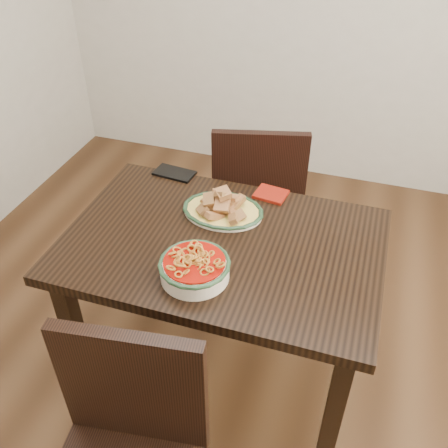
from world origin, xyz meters
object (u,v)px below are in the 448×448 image
(dining_table, at_px, (222,264))
(fish_plate, at_px, (223,204))
(chair_far, at_px, (258,195))
(smartphone, at_px, (174,173))
(noodle_bowl, at_px, (195,266))

(dining_table, bearing_deg, fish_plate, 107.32)
(chair_far, height_order, smartphone, chair_far)
(chair_far, xyz_separation_m, noodle_bowl, (0.01, -0.87, 0.29))
(noodle_bowl, bearing_deg, chair_far, 90.70)
(fish_plate, height_order, noodle_bowl, fish_plate)
(dining_table, height_order, chair_far, chair_far)
(smartphone, bearing_deg, dining_table, -41.13)
(chair_far, height_order, noodle_bowl, chair_far)
(noodle_bowl, xyz_separation_m, smartphone, (-0.30, 0.55, -0.04))
(chair_far, xyz_separation_m, fish_plate, (-0.01, -0.51, 0.30))
(chair_far, distance_m, smartphone, 0.50)
(noodle_bowl, height_order, smartphone, noodle_bowl)
(dining_table, bearing_deg, chair_far, 93.28)
(dining_table, relative_size, chair_far, 1.25)
(noodle_bowl, distance_m, smartphone, 0.63)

